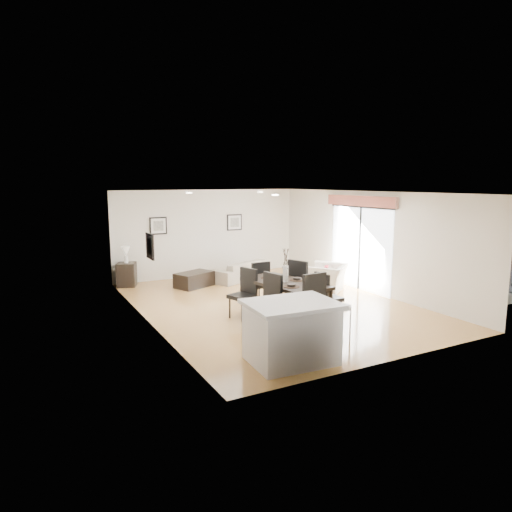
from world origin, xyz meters
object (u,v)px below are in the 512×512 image
dining_chair_foot (258,281)px  kitchen_island (291,332)px  side_table (127,275)px  sofa (240,270)px  bar_stool (340,312)px  dining_chair_enear (326,294)px  dining_table (285,285)px  armchair (327,278)px  dining_chair_efar (301,282)px  coffee_table (194,280)px  dining_chair_head (319,302)px  dining_chair_wfar (245,290)px  dining_chair_wnear (268,299)px

dining_chair_foot → kitchen_island: 3.50m
side_table → kitchen_island: size_ratio=0.44×
sofa → bar_stool: size_ratio=2.40×
dining_chair_enear → dining_table: bearing=53.3°
side_table → kitchen_island: bearing=-80.3°
armchair → dining_chair_enear: bearing=14.2°
dining_chair_efar → side_table: bearing=13.9°
coffee_table → sofa: bearing=-14.3°
dining_chair_efar → dining_table: bearing=102.2°
armchair → coffee_table: armchair is taller
dining_chair_head → coffee_table: dining_chair_head is taller
armchair → dining_chair_efar: dining_chair_efar is taller
side_table → dining_chair_wfar: bearing=-69.1°
dining_chair_efar → dining_chair_wfar: bearing=66.2°
dining_chair_foot → side_table: dining_chair_foot is taller
armchair → sofa: bearing=-97.5°
dining_chair_foot → kitchen_island: dining_chair_foot is taller
dining_chair_wfar → dining_chair_foot: 1.00m
armchair → dining_chair_foot: size_ratio=1.04×
sofa → side_table: size_ratio=2.95×
coffee_table → bar_stool: size_ratio=1.27×
dining_chair_wnear → kitchen_island: 1.66m
dining_chair_head → coffee_table: (-0.66, 5.04, -0.46)m
armchair → bar_stool: bearing=17.6°
side_table → bar_stool: bar_stool is taller
dining_chair_wnear → coffee_table: dining_chair_wnear is taller
dining_chair_wnear → side_table: bearing=-174.8°
dining_chair_enear → dining_chair_head: dining_chair_head is taller
armchair → dining_chair_enear: (-1.64, -2.16, 0.22)m
dining_chair_wnear → dining_chair_head: dining_chair_head is taller
sofa → dining_table: bearing=53.7°
kitchen_island → bar_stool: size_ratio=1.84×
armchair → dining_chair_foot: dining_chair_foot is taller
kitchen_island → dining_chair_foot: bearing=74.3°
dining_chair_enear → bar_stool: 1.80m
sofa → dining_chair_foot: bearing=48.6°
dining_chair_efar → dining_chair_foot: bearing=21.0°
dining_chair_wfar → side_table: bearing=-177.8°
dining_chair_head → dining_chair_efar: bearing=63.1°
dining_chair_wnear → bar_stool: size_ratio=1.39×
coffee_table → bar_stool: (0.51, -5.88, 0.50)m
sofa → coffee_table: size_ratio=1.90×
side_table → dining_chair_foot: bearing=-56.7°
side_table → armchair: bearing=-33.8°
dining_chair_head → coffee_table: bearing=93.4°
sofa → dining_chair_enear: size_ratio=1.90×
dining_chair_wnear → dining_chair_wfar: size_ratio=1.06×
kitchen_island → dining_chair_efar: bearing=57.4°
dining_chair_efar → dining_chair_enear: bearing=159.2°
dining_chair_efar → bar_stool: size_ratio=1.42×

